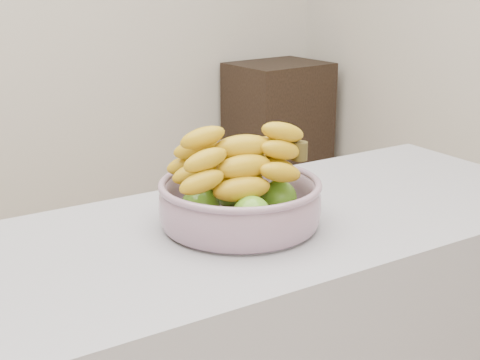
{
  "coord_description": "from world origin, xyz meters",
  "views": [
    {
      "loc": [
        -0.49,
        -1.23,
        1.42
      ],
      "look_at": [
        0.2,
        -0.12,
        1.0
      ],
      "focal_mm": 50.0,
      "sensor_mm": 36.0,
      "label": 1
    }
  ],
  "objects": [
    {
      "name": "cabinet",
      "position": [
        1.65,
        1.78,
        0.46
      ],
      "size": [
        0.54,
        0.45,
        0.91
      ],
      "primitive_type": "cube",
      "rotation": [
        0.0,
        0.0,
        0.09
      ],
      "color": "black",
      "rests_on": "ground"
    },
    {
      "name": "fruit_bowl",
      "position": [
        0.2,
        -0.12,
        0.96
      ],
      "size": [
        0.34,
        0.34,
        0.19
      ],
      "rotation": [
        0.0,
        0.0,
        -0.29
      ],
      "color": "#98A7B7",
      "rests_on": "counter"
    }
  ]
}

